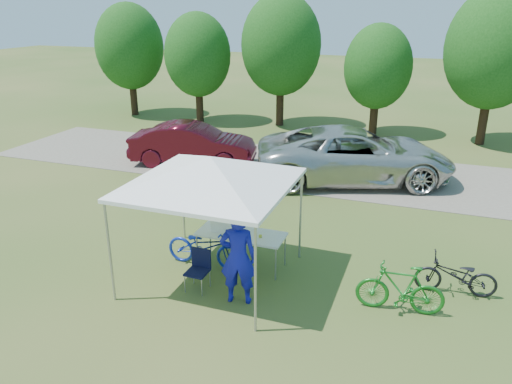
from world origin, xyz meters
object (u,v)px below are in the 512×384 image
at_px(cyclist, 238,257).
at_px(sedan, 193,144).
at_px(folding_table, 241,235).
at_px(bike_dark, 456,276).
at_px(cooler, 223,223).
at_px(minivan, 355,155).
at_px(bike_blue, 205,247).
at_px(bike_green, 400,288).
at_px(folding_chair, 199,266).

distance_m(cyclist, sedan, 9.26).
bearing_deg(folding_table, bike_dark, 4.76).
relative_size(cooler, minivan, 0.08).
distance_m(bike_blue, bike_green, 4.27).
xyz_separation_m(folding_table, sedan, (-4.45, 6.49, 0.00)).
relative_size(bike_dark, minivan, 0.25).
distance_m(minivan, sedan, 5.85).
xyz_separation_m(bike_blue, bike_dark, (5.28, 0.67, -0.06)).
relative_size(cooler, bike_dark, 0.31).
bearing_deg(folding_table, cyclist, -70.51).
height_order(cooler, bike_green, cooler).
distance_m(cyclist, bike_dark, 4.43).
height_order(folding_table, bike_dark, bike_dark).
bearing_deg(bike_dark, cooler, -91.12).
bearing_deg(cyclist, cooler, -68.78).
bearing_deg(bike_dark, bike_blue, -88.29).
xyz_separation_m(folding_table, bike_dark, (4.52, 0.38, -0.34)).
bearing_deg(sedan, cyclist, -160.65).
height_order(folding_chair, cyclist, cyclist).
xyz_separation_m(folding_chair, bike_blue, (-0.28, 0.87, -0.02)).
relative_size(bike_green, sedan, 0.37).
distance_m(folding_table, cooler, 0.49).
distance_m(folding_table, folding_chair, 1.28).
bearing_deg(minivan, bike_green, 176.97).
bearing_deg(bike_blue, folding_chair, -161.67).
relative_size(folding_table, bike_dark, 1.22).
height_order(folding_chair, minivan, minivan).
distance_m(cyclist, minivan, 8.06).
bearing_deg(cyclist, sedan, -70.62).
bearing_deg(minivan, bike_blue, 143.59).
height_order(bike_green, bike_dark, bike_green).
distance_m(folding_table, bike_dark, 4.55).
distance_m(bike_blue, sedan, 7.72).
relative_size(cyclist, bike_blue, 1.08).
height_order(bike_green, minivan, minivan).
bearing_deg(cyclist, bike_blue, -53.51).
distance_m(folding_chair, cyclist, 1.08).
distance_m(folding_chair, bike_dark, 5.22).
distance_m(cooler, sedan, 7.63).
bearing_deg(sedan, folding_chair, -165.33).
xyz_separation_m(cooler, cyclist, (0.91, -1.35, -0.00)).
xyz_separation_m(folding_chair, minivan, (1.87, 7.81, 0.41)).
xyz_separation_m(bike_green, minivan, (-2.10, 7.29, 0.41)).
xyz_separation_m(cyclist, bike_blue, (-1.24, 1.07, -0.50)).
bearing_deg(folding_chair, bike_dark, 17.76).
relative_size(cyclist, bike_dark, 1.22).
bearing_deg(cooler, folding_chair, -91.94).
bearing_deg(sedan, cooler, -161.05).
relative_size(folding_chair, sedan, 0.19).
bearing_deg(cyclist, minivan, -109.31).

